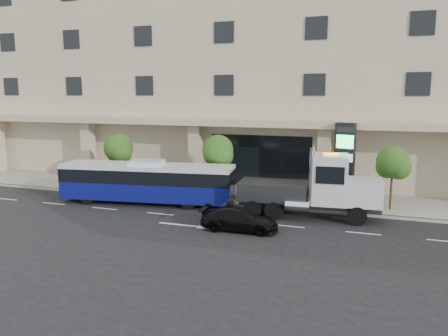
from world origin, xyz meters
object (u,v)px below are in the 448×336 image
(black_sedan, at_px, (239,219))
(signage_pylon, at_px, (344,162))
(city_bus, at_px, (147,181))
(tow_truck, at_px, (315,189))

(black_sedan, distance_m, signage_pylon, 9.68)
(city_bus, xyz_separation_m, signage_pylon, (12.53, 4.31, 1.34))
(tow_truck, distance_m, black_sedan, 5.34)
(signage_pylon, bearing_deg, city_bus, -144.54)
(tow_truck, relative_size, black_sedan, 2.25)
(black_sedan, bearing_deg, tow_truck, -45.44)
(black_sedan, height_order, signage_pylon, signage_pylon)
(tow_truck, bearing_deg, black_sedan, -137.30)
(tow_truck, xyz_separation_m, black_sedan, (-3.57, -3.79, -1.16))
(signage_pylon, bearing_deg, tow_truck, -91.53)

